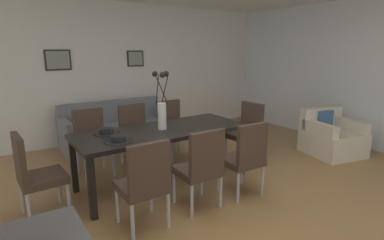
{
  "coord_description": "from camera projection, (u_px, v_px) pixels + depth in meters",
  "views": [
    {
      "loc": [
        -1.93,
        -2.58,
        1.75
      ],
      "look_at": [
        0.45,
        0.96,
        0.75
      ],
      "focal_mm": 28.64,
      "sensor_mm": 36.0,
      "label": 1
    }
  ],
  "objects": [
    {
      "name": "centerpiece_vase",
      "position": [
        162.0,
        107.0,
        3.87
      ],
      "size": [
        0.21,
        0.23,
        0.73
      ],
      "color": "silver",
      "rests_on": "dining_table"
    },
    {
      "name": "dining_chair_far_left",
      "position": [
        201.0,
        165.0,
        3.33
      ],
      "size": [
        0.45,
        0.45,
        0.92
      ],
      "color": "#3D2D23",
      "rests_on": "ground"
    },
    {
      "name": "dining_chair_near_right",
      "position": [
        92.0,
        139.0,
        4.3
      ],
      "size": [
        0.45,
        0.45,
        0.92
      ],
      "color": "#3D2D23",
      "rests_on": "ground"
    },
    {
      "name": "side_window_wall",
      "position": [
        355.0,
        74.0,
        5.54
      ],
      "size": [
        0.1,
        6.3,
        2.6
      ],
      "primitive_type": "cube",
      "color": "white",
      "rests_on": "ground"
    },
    {
      "name": "sofa",
      "position": [
        118.0,
        131.0,
        5.59
      ],
      "size": [
        1.92,
        0.84,
        0.8
      ],
      "color": "slate",
      "rests_on": "ground"
    },
    {
      "name": "placemat_near_right",
      "position": [
        107.0,
        133.0,
        3.73
      ],
      "size": [
        0.32,
        0.32,
        0.01
      ],
      "primitive_type": "cylinder",
      "color": "black",
      "rests_on": "dining_table"
    },
    {
      "name": "bowl_near_left",
      "position": [
        119.0,
        138.0,
        3.4
      ],
      "size": [
        0.17,
        0.17,
        0.07
      ],
      "color": "black",
      "rests_on": "dining_table"
    },
    {
      "name": "framed_picture_center",
      "position": [
        135.0,
        58.0,
        6.07
      ],
      "size": [
        0.34,
        0.03,
        0.31
      ],
      "color": "black"
    },
    {
      "name": "ground_plane",
      "position": [
        206.0,
        204.0,
        3.53
      ],
      "size": [
        9.0,
        9.0,
        0.0
      ],
      "primitive_type": "plane",
      "color": "olive"
    },
    {
      "name": "dining_chair_near_left",
      "position": [
        145.0,
        181.0,
        2.94
      ],
      "size": [
        0.44,
        0.44,
        0.92
      ],
      "color": "#3D2D23",
      "rests_on": "ground"
    },
    {
      "name": "back_wall_panel",
      "position": [
        106.0,
        72.0,
        5.86
      ],
      "size": [
        9.0,
        0.1,
        2.6
      ],
      "primitive_type": "cube",
      "color": "silver",
      "rests_on": "ground"
    },
    {
      "name": "armchair",
      "position": [
        331.0,
        137.0,
        5.17
      ],
      "size": [
        0.96,
        0.96,
        0.75
      ],
      "color": "beige",
      "rests_on": "ground"
    },
    {
      "name": "dining_chair_mid_left",
      "position": [
        245.0,
        155.0,
        3.63
      ],
      "size": [
        0.46,
        0.46,
        0.92
      ],
      "color": "#3D2D23",
      "rests_on": "ground"
    },
    {
      "name": "placemat_near_left",
      "position": [
        119.0,
        141.0,
        3.41
      ],
      "size": [
        0.32,
        0.32,
        0.01
      ],
      "primitive_type": "cylinder",
      "color": "black",
      "rests_on": "dining_table"
    },
    {
      "name": "dining_chair_far_right",
      "position": [
        136.0,
        132.0,
        4.65
      ],
      "size": [
        0.45,
        0.45,
        0.92
      ],
      "color": "#3D2D23",
      "rests_on": "ground"
    },
    {
      "name": "dining_chair_head_east",
      "position": [
        247.0,
        129.0,
        4.81
      ],
      "size": [
        0.47,
        0.47,
        0.92
      ],
      "color": "#3D2D23",
      "rests_on": "ground"
    },
    {
      "name": "bowl_near_right",
      "position": [
        107.0,
        130.0,
        3.72
      ],
      "size": [
        0.17,
        0.17,
        0.07
      ],
      "color": "black",
      "rests_on": "dining_table"
    },
    {
      "name": "dining_table",
      "position": [
        162.0,
        134.0,
        3.95
      ],
      "size": [
        2.2,
        0.88,
        0.74
      ],
      "color": "black",
      "rests_on": "ground"
    },
    {
      "name": "dining_chair_head_west",
      "position": [
        34.0,
        172.0,
        3.15
      ],
      "size": [
        0.47,
        0.47,
        0.92
      ],
      "color": "#3D2D23",
      "rests_on": "ground"
    },
    {
      "name": "dining_chair_mid_right",
      "position": [
        173.0,
        126.0,
        5.01
      ],
      "size": [
        0.47,
        0.47,
        0.92
      ],
      "color": "#3D2D23",
      "rests_on": "ground"
    },
    {
      "name": "framed_picture_left",
      "position": [
        58.0,
        60.0,
        5.28
      ],
      "size": [
        0.43,
        0.03,
        0.35
      ],
      "color": "black"
    }
  ]
}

